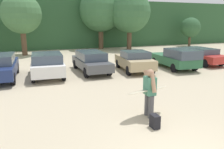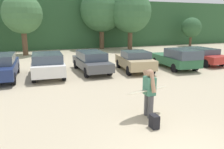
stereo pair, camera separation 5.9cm
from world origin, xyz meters
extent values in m
cube|color=#2D5633|center=(0.00, 30.61, 3.10)|extent=(108.00, 12.00, 6.21)
cylinder|color=brown|center=(-3.99, 20.90, 1.26)|extent=(0.54, 0.54, 2.52)
sphere|color=#427042|center=(-3.99, 20.90, 4.23)|extent=(4.02, 4.02, 4.02)
cylinder|color=brown|center=(5.29, 23.56, 1.27)|extent=(0.60, 0.60, 2.55)
sphere|color=#38663D|center=(5.29, 23.56, 4.81)|extent=(5.33, 5.33, 5.33)
cylinder|color=brown|center=(8.42, 21.69, 1.23)|extent=(0.59, 0.59, 2.45)
sphere|color=#38663D|center=(8.42, 21.69, 4.61)|extent=(5.09, 5.09, 5.09)
cylinder|color=brown|center=(18.16, 22.15, 0.73)|extent=(0.36, 0.36, 1.46)
sphere|color=#2D5633|center=(18.16, 22.15, 2.64)|extent=(2.78, 2.78, 2.78)
cube|color=navy|center=(-5.42, 10.59, 0.67)|extent=(2.09, 4.85, 0.65)
cylinder|color=black|center=(-4.51, 12.14, 0.35)|extent=(0.24, 0.70, 0.69)
cylinder|color=black|center=(-4.62, 8.98, 0.35)|extent=(0.24, 0.70, 0.69)
cube|color=white|center=(-2.63, 10.34, 0.66)|extent=(2.11, 4.22, 0.68)
cube|color=#3F4C5B|center=(-2.64, 10.00, 1.27)|extent=(1.87, 2.45, 0.54)
cylinder|color=black|center=(-3.42, 11.74, 0.33)|extent=(0.25, 0.66, 0.65)
cylinder|color=black|center=(-1.70, 11.66, 0.33)|extent=(0.25, 0.66, 0.65)
cylinder|color=black|center=(-3.55, 9.02, 0.33)|extent=(0.25, 0.66, 0.65)
cylinder|color=black|center=(-1.83, 8.93, 0.33)|extent=(0.25, 0.66, 0.65)
cube|color=#4C4F54|center=(0.36, 10.67, 0.61)|extent=(1.78, 4.66, 0.57)
cube|color=#3F4C5B|center=(0.36, 10.70, 1.17)|extent=(1.61, 2.71, 0.54)
cylinder|color=black|center=(-0.43, 12.19, 0.33)|extent=(0.23, 0.66, 0.66)
cylinder|color=black|center=(1.11, 12.21, 0.33)|extent=(0.23, 0.66, 0.66)
cylinder|color=black|center=(-0.39, 9.13, 0.33)|extent=(0.23, 0.66, 0.66)
cylinder|color=black|center=(1.16, 9.15, 0.33)|extent=(0.23, 0.66, 0.66)
cube|color=tan|center=(3.36, 9.95, 0.65)|extent=(2.30, 4.10, 0.66)
cube|color=#3F4C5B|center=(3.34, 9.76, 1.21)|extent=(1.90, 1.97, 0.46)
cylinder|color=black|center=(2.68, 11.33, 0.32)|extent=(0.29, 0.65, 0.63)
cylinder|color=black|center=(4.34, 11.13, 0.32)|extent=(0.29, 0.65, 0.63)
cylinder|color=black|center=(2.38, 8.77, 0.32)|extent=(0.29, 0.65, 0.63)
cylinder|color=black|center=(4.03, 8.57, 0.32)|extent=(0.29, 0.65, 0.63)
cube|color=#2D6642|center=(6.66, 9.85, 0.61)|extent=(2.13, 4.39, 0.61)
cube|color=#3F4C5B|center=(6.60, 8.81, 1.23)|extent=(1.86, 2.49, 0.62)
cylinder|color=black|center=(5.91, 11.32, 0.31)|extent=(0.26, 0.63, 0.62)
cylinder|color=black|center=(7.59, 11.21, 0.31)|extent=(0.26, 0.63, 0.62)
cylinder|color=black|center=(5.74, 8.50, 0.31)|extent=(0.26, 0.63, 0.62)
cylinder|color=black|center=(7.41, 8.39, 0.31)|extent=(0.26, 0.63, 0.62)
cube|color=#B72D28|center=(9.75, 10.63, 0.60)|extent=(2.07, 4.82, 0.56)
cube|color=#3F4C5B|center=(9.75, 10.56, 1.10)|extent=(1.82, 2.64, 0.43)
cylinder|color=black|center=(8.84, 12.16, 0.33)|extent=(0.25, 0.66, 0.65)
cylinder|color=black|center=(10.51, 12.23, 0.33)|extent=(0.25, 0.66, 0.65)
cylinder|color=black|center=(8.98, 9.03, 0.33)|extent=(0.25, 0.66, 0.65)
cylinder|color=black|center=(10.65, 9.11, 0.33)|extent=(0.25, 0.66, 0.65)
cylinder|color=#4C4C51|center=(0.30, 2.35, 0.43)|extent=(0.20, 0.20, 0.86)
cylinder|color=#4C4C51|center=(0.31, 2.65, 0.43)|extent=(0.20, 0.20, 0.86)
cube|color=#3F7F66|center=(0.30, 2.50, 1.19)|extent=(0.35, 0.46, 0.66)
sphere|color=tan|center=(0.30, 2.50, 1.66)|extent=(0.28, 0.28, 0.28)
cylinder|color=tan|center=(0.29, 2.26, 1.37)|extent=(0.17, 0.39, 0.70)
cylinder|color=tan|center=(0.32, 2.74, 1.37)|extent=(0.17, 0.45, 0.69)
ellipsoid|color=beige|center=(0.29, 2.62, 0.99)|extent=(2.00, 0.97, 0.22)
cube|color=black|center=(0.03, 1.62, 0.23)|extent=(0.24, 0.34, 0.45)
camera|label=1|loc=(-3.74, -4.33, 3.45)|focal=36.10mm
camera|label=2|loc=(-3.69, -4.35, 3.45)|focal=36.10mm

